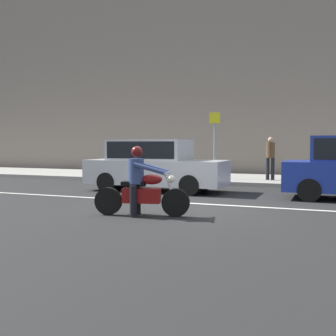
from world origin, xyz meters
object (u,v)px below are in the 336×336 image
at_px(parked_sedan_silver, 154,165).
at_px(street_sign_post, 215,139).
at_px(pedestrian_bystander, 270,155).
at_px(motorcycle_with_rider_denim_blue, 141,187).

distance_m(parked_sedan_silver, street_sign_post, 4.17).
height_order(street_sign_post, pedestrian_bystander, street_sign_post).
relative_size(motorcycle_with_rider_denim_blue, street_sign_post, 0.76).
height_order(parked_sedan_silver, pedestrian_bystander, pedestrian_bystander).
bearing_deg(motorcycle_with_rider_denim_blue, street_sign_post, 94.05).
xyz_separation_m(street_sign_post, pedestrian_bystander, (2.24, 0.19, -0.66)).
relative_size(parked_sedan_silver, street_sign_post, 1.68).
relative_size(motorcycle_with_rider_denim_blue, pedestrian_bystander, 1.23).
xyz_separation_m(motorcycle_with_rider_denim_blue, pedestrian_bystander, (1.65, 8.57, 0.51)).
height_order(motorcycle_with_rider_denim_blue, pedestrian_bystander, pedestrian_bystander).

